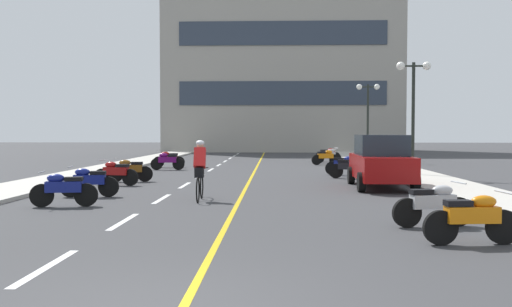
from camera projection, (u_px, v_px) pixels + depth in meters
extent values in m
plane|color=#38383A|center=(249.00, 171.00, 26.77)|extent=(140.00, 140.00, 0.00)
cube|color=#B7B2A8|center=(120.00, 166.00, 30.02)|extent=(2.40, 72.00, 0.12)
cube|color=#B7B2A8|center=(386.00, 167.00, 29.51)|extent=(2.40, 72.00, 0.12)
cube|color=silver|center=(46.00, 267.00, 7.87)|extent=(0.14, 2.20, 0.01)
cube|color=silver|center=(124.00, 221.00, 11.86)|extent=(0.14, 2.20, 0.01)
cube|color=silver|center=(162.00, 199.00, 15.86)|extent=(0.14, 2.20, 0.01)
cube|color=silver|center=(185.00, 185.00, 19.85)|extent=(0.14, 2.20, 0.01)
cube|color=silver|center=(200.00, 176.00, 23.84)|extent=(0.14, 2.20, 0.01)
cube|color=silver|center=(211.00, 170.00, 27.84)|extent=(0.14, 2.20, 0.01)
cube|color=silver|center=(219.00, 165.00, 31.83)|extent=(0.14, 2.20, 0.01)
cube|color=silver|center=(225.00, 161.00, 35.83)|extent=(0.14, 2.20, 0.01)
cube|color=silver|center=(230.00, 158.00, 39.82)|extent=(0.14, 2.20, 0.01)
cube|color=silver|center=(234.00, 156.00, 43.82)|extent=(0.14, 2.20, 0.01)
cube|color=silver|center=(238.00, 154.00, 47.81)|extent=(0.14, 2.20, 0.01)
cube|color=silver|center=(241.00, 152.00, 51.81)|extent=(0.14, 2.20, 0.01)
cube|color=gold|center=(257.00, 167.00, 29.76)|extent=(0.12, 66.00, 0.01)
cube|color=#9E998E|center=(282.00, 60.00, 55.20)|extent=(22.53, 9.80, 18.15)
cube|color=#2D3847|center=(282.00, 93.00, 50.40)|extent=(18.92, 0.10, 2.18)
cube|color=#2D3847|center=(283.00, 33.00, 50.19)|extent=(18.92, 0.10, 2.18)
cylinder|color=black|center=(413.00, 118.00, 23.50)|extent=(0.14, 0.14, 4.74)
cylinder|color=black|center=(414.00, 66.00, 23.41)|extent=(1.10, 0.08, 0.08)
sphere|color=white|center=(401.00, 66.00, 23.43)|extent=(0.36, 0.36, 0.36)
sphere|color=white|center=(427.00, 66.00, 23.39)|extent=(0.36, 0.36, 0.36)
cylinder|color=black|center=(368.00, 122.00, 34.79)|extent=(0.14, 0.14, 4.77)
cylinder|color=black|center=(368.00, 87.00, 34.70)|extent=(1.10, 0.08, 0.08)
sphere|color=white|center=(359.00, 87.00, 34.72)|extent=(0.36, 0.36, 0.36)
sphere|color=white|center=(377.00, 87.00, 34.68)|extent=(0.36, 0.36, 0.36)
cylinder|color=black|center=(351.00, 175.00, 20.40)|extent=(0.23, 0.64, 0.64)
cylinder|color=black|center=(398.00, 175.00, 20.31)|extent=(0.23, 0.64, 0.64)
cylinder|color=black|center=(361.00, 182.00, 17.61)|extent=(0.23, 0.64, 0.64)
cylinder|color=black|center=(415.00, 182.00, 17.51)|extent=(0.23, 0.64, 0.64)
cube|color=maroon|center=(381.00, 167.00, 18.94)|extent=(1.79, 4.23, 0.80)
cube|color=#1E2833|center=(381.00, 145.00, 18.91)|extent=(1.60, 2.23, 0.70)
cylinder|color=black|center=(503.00, 227.00, 9.45)|extent=(0.61, 0.16, 0.60)
cylinder|color=black|center=(441.00, 228.00, 9.38)|extent=(0.61, 0.16, 0.60)
cube|color=orange|center=(472.00, 215.00, 9.41)|extent=(0.92, 0.37, 0.28)
ellipsoid|color=orange|center=(484.00, 202.00, 9.41)|extent=(0.46, 0.28, 0.22)
cube|color=black|center=(458.00, 203.00, 9.38)|extent=(0.46, 0.28, 0.10)
cylinder|color=silver|center=(504.00, 192.00, 9.43)|extent=(0.09, 0.60, 0.03)
cylinder|color=black|center=(458.00, 212.00, 11.27)|extent=(0.61, 0.21, 0.60)
cylinder|color=black|center=(407.00, 213.00, 11.11)|extent=(0.61, 0.21, 0.60)
cube|color=#B2B2B7|center=(433.00, 201.00, 11.18)|extent=(0.94, 0.44, 0.28)
ellipsoid|color=#B2B2B7|center=(442.00, 190.00, 11.20)|extent=(0.48, 0.32, 0.22)
cube|color=black|center=(421.00, 192.00, 11.13)|extent=(0.48, 0.32, 0.10)
cylinder|color=silver|center=(459.00, 182.00, 11.24)|extent=(0.14, 0.60, 0.03)
cylinder|color=black|center=(42.00, 196.00, 14.10)|extent=(0.61, 0.19, 0.60)
cylinder|color=black|center=(86.00, 195.00, 14.24)|extent=(0.61, 0.19, 0.60)
cube|color=navy|center=(64.00, 187.00, 14.16)|extent=(0.93, 0.42, 0.28)
ellipsoid|color=navy|center=(56.00, 178.00, 14.13)|extent=(0.47, 0.31, 0.22)
cube|color=black|center=(74.00, 179.00, 14.18)|extent=(0.47, 0.31, 0.10)
cylinder|color=silver|center=(41.00, 172.00, 14.08)|extent=(0.13, 0.60, 0.03)
cylinder|color=black|center=(71.00, 187.00, 16.23)|extent=(0.61, 0.16, 0.60)
cylinder|color=black|center=(109.00, 187.00, 16.31)|extent=(0.61, 0.16, 0.60)
cube|color=navy|center=(90.00, 180.00, 16.26)|extent=(0.93, 0.38, 0.28)
ellipsoid|color=navy|center=(83.00, 172.00, 16.24)|extent=(0.46, 0.29, 0.22)
cube|color=black|center=(98.00, 173.00, 16.27)|extent=(0.46, 0.29, 0.10)
cylinder|color=silver|center=(70.00, 167.00, 16.20)|extent=(0.10, 0.60, 0.03)
cylinder|color=black|center=(102.00, 177.00, 19.91)|extent=(0.61, 0.21, 0.60)
cylinder|color=black|center=(130.00, 177.00, 19.67)|extent=(0.61, 0.21, 0.60)
cube|color=maroon|center=(116.00, 171.00, 19.78)|extent=(0.94, 0.44, 0.28)
ellipsoid|color=maroon|center=(111.00, 165.00, 19.81)|extent=(0.48, 0.32, 0.22)
cube|color=black|center=(122.00, 166.00, 19.72)|extent=(0.48, 0.32, 0.10)
cylinder|color=silver|center=(102.00, 160.00, 19.88)|extent=(0.14, 0.60, 0.03)
cylinder|color=black|center=(116.00, 174.00, 21.12)|extent=(0.61, 0.20, 0.60)
cylinder|color=black|center=(145.00, 174.00, 21.26)|extent=(0.61, 0.20, 0.60)
cube|color=brown|center=(130.00, 168.00, 21.18)|extent=(0.93, 0.43, 0.28)
ellipsoid|color=brown|center=(125.00, 163.00, 21.15)|extent=(0.47, 0.31, 0.22)
cube|color=black|center=(137.00, 163.00, 21.20)|extent=(0.47, 0.31, 0.10)
cylinder|color=silver|center=(116.00, 159.00, 21.09)|extent=(0.13, 0.60, 0.03)
cylinder|color=black|center=(363.00, 172.00, 22.52)|extent=(0.60, 0.26, 0.60)
cylinder|color=black|center=(336.00, 171.00, 22.85)|extent=(0.60, 0.26, 0.60)
cube|color=black|center=(349.00, 166.00, 22.68)|extent=(0.94, 0.52, 0.28)
ellipsoid|color=black|center=(354.00, 161.00, 22.61)|extent=(0.49, 0.35, 0.22)
cube|color=black|center=(343.00, 161.00, 22.74)|extent=(0.49, 0.35, 0.10)
cylinder|color=silver|center=(363.00, 157.00, 22.49)|extent=(0.19, 0.59, 0.03)
cylinder|color=black|center=(357.00, 169.00, 24.16)|extent=(0.60, 0.26, 0.60)
cylinder|color=black|center=(332.00, 168.00, 24.49)|extent=(0.60, 0.26, 0.60)
cube|color=navy|center=(344.00, 164.00, 24.32)|extent=(0.94, 0.51, 0.28)
ellipsoid|color=navy|center=(349.00, 159.00, 24.25)|extent=(0.49, 0.35, 0.22)
cube|color=black|center=(339.00, 159.00, 24.39)|extent=(0.49, 0.35, 0.10)
cylinder|color=silver|center=(357.00, 155.00, 24.13)|extent=(0.19, 0.59, 0.03)
cylinder|color=black|center=(157.00, 164.00, 27.73)|extent=(0.60, 0.13, 0.60)
cylinder|color=black|center=(179.00, 164.00, 27.74)|extent=(0.60, 0.13, 0.60)
cube|color=#590C59|center=(168.00, 160.00, 27.72)|extent=(0.91, 0.32, 0.28)
ellipsoid|color=#590C59|center=(164.00, 155.00, 27.71)|extent=(0.45, 0.26, 0.22)
cube|color=black|center=(172.00, 156.00, 27.72)|extent=(0.45, 0.26, 0.10)
cylinder|color=silver|center=(157.00, 152.00, 27.70)|extent=(0.06, 0.60, 0.03)
cylinder|color=black|center=(159.00, 162.00, 29.62)|extent=(0.60, 0.12, 0.60)
cylinder|color=black|center=(179.00, 162.00, 29.62)|extent=(0.60, 0.12, 0.60)
cube|color=maroon|center=(169.00, 158.00, 29.61)|extent=(0.91, 0.31, 0.28)
ellipsoid|color=maroon|center=(165.00, 154.00, 29.60)|extent=(0.45, 0.25, 0.22)
cube|color=black|center=(174.00, 154.00, 29.60)|extent=(0.45, 0.25, 0.10)
cylinder|color=silver|center=(159.00, 151.00, 29.60)|extent=(0.05, 0.60, 0.03)
cylinder|color=black|center=(334.00, 160.00, 32.23)|extent=(0.60, 0.28, 0.60)
cylinder|color=black|center=(317.00, 160.00, 31.92)|extent=(0.60, 0.28, 0.60)
cube|color=orange|center=(325.00, 156.00, 32.07)|extent=(0.94, 0.55, 0.28)
ellipsoid|color=orange|center=(329.00, 152.00, 32.11)|extent=(0.49, 0.36, 0.22)
cube|color=black|center=(321.00, 152.00, 31.99)|extent=(0.49, 0.36, 0.10)
cylinder|color=silver|center=(334.00, 149.00, 32.20)|extent=(0.21, 0.58, 0.03)
cylinder|color=black|center=(336.00, 158.00, 34.14)|extent=(0.61, 0.25, 0.60)
cylinder|color=black|center=(319.00, 158.00, 33.89)|extent=(0.61, 0.25, 0.60)
cube|color=#B2B2B7|center=(328.00, 154.00, 34.01)|extent=(0.94, 0.50, 0.28)
ellipsoid|color=#B2B2B7|center=(331.00, 151.00, 34.04)|extent=(0.49, 0.35, 0.22)
cube|color=black|center=(324.00, 151.00, 33.94)|extent=(0.49, 0.35, 0.10)
cylinder|color=silver|center=(336.00, 148.00, 34.11)|extent=(0.18, 0.59, 0.03)
cylinder|color=black|center=(336.00, 157.00, 35.64)|extent=(0.61, 0.23, 0.60)
cylinder|color=black|center=(319.00, 157.00, 35.44)|extent=(0.61, 0.23, 0.60)
cube|color=maroon|center=(328.00, 153.00, 35.53)|extent=(0.94, 0.47, 0.28)
ellipsoid|color=maroon|center=(331.00, 150.00, 35.56)|extent=(0.48, 0.33, 0.22)
cube|color=black|center=(324.00, 150.00, 35.47)|extent=(0.48, 0.33, 0.10)
cylinder|color=silver|center=(336.00, 148.00, 35.61)|extent=(0.16, 0.59, 0.03)
torus|color=black|center=(202.00, 186.00, 16.07)|extent=(0.07, 0.72, 0.72)
torus|color=black|center=(198.00, 190.00, 15.02)|extent=(0.07, 0.72, 0.72)
cylinder|color=black|center=(200.00, 178.00, 15.51)|extent=(0.07, 0.95, 0.04)
cube|color=black|center=(199.00, 170.00, 15.35)|extent=(0.11, 0.20, 0.06)
cylinder|color=black|center=(201.00, 168.00, 15.95)|extent=(0.42, 0.04, 0.03)
cube|color=black|center=(199.00, 173.00, 15.40)|extent=(0.25, 0.37, 0.28)
cube|color=red|center=(200.00, 158.00, 15.54)|extent=(0.34, 0.47, 0.61)
sphere|color=tan|center=(200.00, 145.00, 15.65)|extent=(0.20, 0.20, 0.20)
ellipsoid|color=white|center=(200.00, 143.00, 15.65)|extent=(0.24, 0.26, 0.16)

